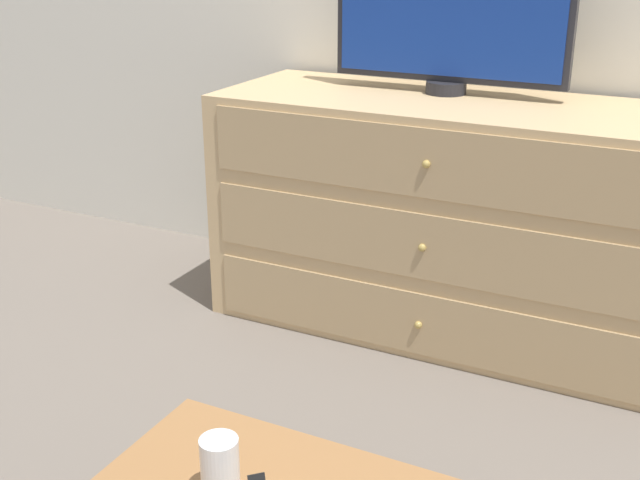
% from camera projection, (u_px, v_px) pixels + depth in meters
% --- Properties ---
extents(ground_plane, '(12.00, 12.00, 0.00)m').
position_uv_depth(ground_plane, '(441.00, 282.00, 3.08)').
color(ground_plane, '#70665B').
extents(dresser, '(1.54, 0.59, 0.77)m').
position_uv_depth(dresser, '(452.00, 218.00, 2.62)').
color(dresser, tan).
rests_on(dresser, ground_plane).
extents(tv, '(0.77, 0.13, 0.49)m').
position_uv_depth(tv, '(451.00, 13.00, 2.51)').
color(tv, '#232328').
rests_on(tv, dresser).
extents(drink_cup, '(0.06, 0.06, 0.11)m').
position_uv_depth(drink_cup, '(220.00, 471.00, 1.31)').
color(drink_cup, beige).
rests_on(drink_cup, coffee_table).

